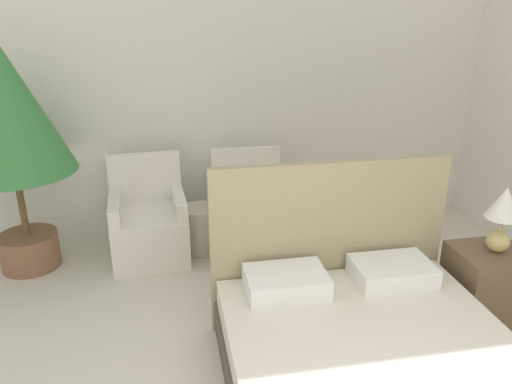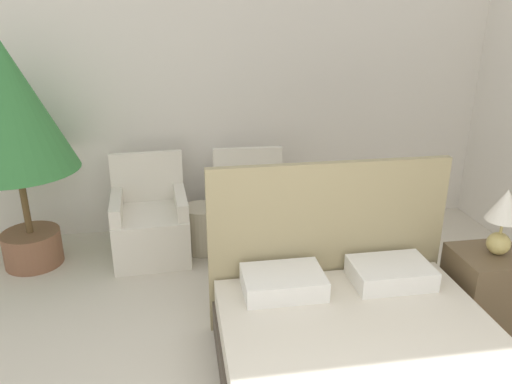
% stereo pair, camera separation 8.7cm
% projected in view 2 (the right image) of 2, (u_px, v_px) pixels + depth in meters
% --- Properties ---
extents(wall_back, '(10.00, 0.06, 2.90)m').
position_uv_depth(wall_back, '(237.00, 91.00, 5.04)').
color(wall_back, silver).
rests_on(wall_back, ground_plane).
extents(bed, '(1.75, 2.02, 1.26)m').
position_uv_depth(bed, '(369.00, 369.00, 2.95)').
color(bed, '#4C4238').
rests_on(bed, ground_plane).
extents(armchair_near_window_left, '(0.72, 0.73, 0.95)m').
position_uv_depth(armchair_near_window_left, '(151.00, 227.00, 4.73)').
color(armchair_near_window_left, silver).
rests_on(armchair_near_window_left, ground_plane).
extents(armchair_near_window_right, '(0.72, 0.73, 0.95)m').
position_uv_depth(armchair_near_window_right, '(251.00, 221.00, 4.87)').
color(armchair_near_window_right, silver).
rests_on(armchair_near_window_right, ground_plane).
extents(potted_palm, '(1.05, 1.05, 2.07)m').
position_uv_depth(potted_palm, '(9.00, 114.00, 4.17)').
color(potted_palm, brown).
rests_on(potted_palm, ground_plane).
extents(nightstand, '(0.52, 0.47, 0.58)m').
position_uv_depth(nightstand, '(486.00, 288.00, 3.73)').
color(nightstand, brown).
rests_on(nightstand, ground_plane).
extents(table_lamp, '(0.25, 0.25, 0.50)m').
position_uv_depth(table_lamp, '(504.00, 214.00, 3.52)').
color(table_lamp, tan).
rests_on(table_lamp, nightstand).
extents(side_table, '(0.36, 0.36, 0.46)m').
position_uv_depth(side_table, '(202.00, 229.00, 4.85)').
color(side_table, '#B7AD93').
rests_on(side_table, ground_plane).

